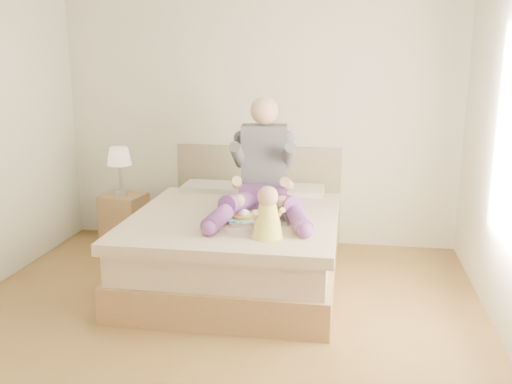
% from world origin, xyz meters
% --- Properties ---
extents(room, '(4.02, 4.22, 2.71)m').
position_xyz_m(room, '(0.08, 0.01, 1.51)').
color(room, brown).
rests_on(room, ground).
extents(bed, '(1.70, 2.18, 1.00)m').
position_xyz_m(bed, '(0.00, 1.08, 0.32)').
color(bed, olive).
rests_on(bed, ground).
extents(nightstand, '(0.47, 0.43, 0.50)m').
position_xyz_m(nightstand, '(-1.36, 1.80, 0.25)').
color(nightstand, olive).
rests_on(nightstand, ground).
extents(lamp, '(0.25, 0.25, 0.50)m').
position_xyz_m(lamp, '(-1.37, 1.76, 0.88)').
color(lamp, '#AEB0B5').
rests_on(lamp, nightstand).
extents(adult, '(0.83, 1.21, 0.99)m').
position_xyz_m(adult, '(0.20, 1.10, 0.90)').
color(adult, '#62327E').
rests_on(adult, bed).
extents(tray, '(0.54, 0.48, 0.13)m').
position_xyz_m(tray, '(0.20, 0.76, 0.64)').
color(tray, '#AEB0B5').
rests_on(tray, bed).
extents(baby, '(0.29, 0.34, 0.38)m').
position_xyz_m(baby, '(0.35, 0.35, 0.77)').
color(baby, '#FFF750').
rests_on(baby, bed).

